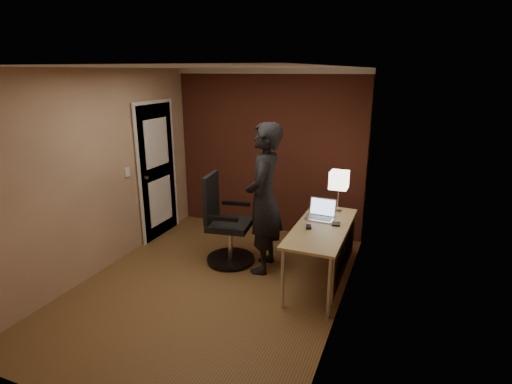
% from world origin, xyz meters
% --- Properties ---
extents(room, '(4.00, 4.00, 4.00)m').
position_xyz_m(room, '(-0.27, 1.54, 1.37)').
color(room, brown).
rests_on(room, ground).
extents(desk, '(0.60, 1.50, 0.73)m').
position_xyz_m(desk, '(1.25, 0.54, 0.60)').
color(desk, tan).
rests_on(desk, ground).
extents(desk_lamp, '(0.22, 0.22, 0.54)m').
position_xyz_m(desk_lamp, '(1.25, 1.10, 1.15)').
color(desk_lamp, silver).
rests_on(desk_lamp, desk).
extents(laptop, '(0.34, 0.27, 0.23)m').
position_xyz_m(laptop, '(1.11, 0.81, 0.79)').
color(laptop, silver).
rests_on(laptop, desk).
extents(mouse, '(0.08, 0.11, 0.03)m').
position_xyz_m(mouse, '(1.05, 0.42, 0.75)').
color(mouse, black).
rests_on(mouse, desk).
extents(wallet, '(0.10, 0.12, 0.02)m').
position_xyz_m(wallet, '(1.32, 0.64, 0.74)').
color(wallet, black).
rests_on(wallet, desk).
extents(office_chair, '(0.64, 0.70, 1.17)m').
position_xyz_m(office_chair, '(-0.12, 0.62, 0.52)').
color(office_chair, black).
rests_on(office_chair, ground).
extents(person, '(0.54, 0.75, 1.89)m').
position_xyz_m(person, '(0.42, 0.63, 0.94)').
color(person, black).
rests_on(person, ground).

